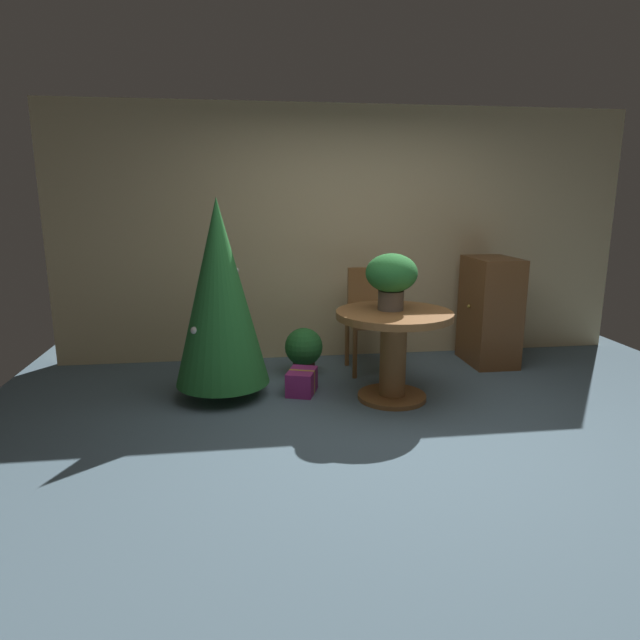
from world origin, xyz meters
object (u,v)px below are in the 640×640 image
(holiday_tree, at_px, (220,293))
(gift_box_purple, at_px, (302,382))
(wooden_chair_far, at_px, (370,313))
(wooden_cabinet, at_px, (490,311))
(round_dining_table, at_px, (393,340))
(potted_plant, at_px, (304,349))
(flower_vase, at_px, (392,276))

(holiday_tree, relative_size, gift_box_purple, 4.57)
(wooden_chair_far, bearing_deg, wooden_cabinet, 1.21)
(gift_box_purple, xyz_separation_m, wooden_cabinet, (2.01, 0.65, 0.44))
(round_dining_table, bearing_deg, potted_plant, 133.00)
(wooden_chair_far, relative_size, holiday_tree, 0.59)
(holiday_tree, bearing_deg, wooden_chair_far, 23.04)
(wooden_cabinet, bearing_deg, flower_vase, -147.00)
(flower_vase, bearing_deg, holiday_tree, 172.30)
(potted_plant, bearing_deg, round_dining_table, -47.00)
(round_dining_table, height_order, potted_plant, round_dining_table)
(round_dining_table, relative_size, wooden_chair_far, 0.96)
(flower_vase, relative_size, wooden_chair_far, 0.47)
(wooden_cabinet, height_order, potted_plant, wooden_cabinet)
(potted_plant, bearing_deg, wooden_cabinet, 4.76)
(potted_plant, bearing_deg, flower_vase, -44.95)
(wooden_chair_far, xyz_separation_m, holiday_tree, (-1.43, -0.61, 0.34))
(gift_box_purple, height_order, wooden_cabinet, wooden_cabinet)
(wooden_chair_far, distance_m, gift_box_purple, 1.08)
(flower_vase, bearing_deg, round_dining_table, -77.05)
(round_dining_table, relative_size, potted_plant, 2.08)
(round_dining_table, relative_size, flower_vase, 2.06)
(wooden_chair_far, height_order, potted_plant, wooden_chair_far)
(wooden_chair_far, bearing_deg, round_dining_table, -90.00)
(gift_box_purple, bearing_deg, wooden_chair_far, 39.82)
(wooden_chair_far, bearing_deg, gift_box_purple, -140.18)
(wooden_chair_far, relative_size, potted_plant, 2.16)
(flower_vase, relative_size, wooden_cabinet, 0.43)
(holiday_tree, xyz_separation_m, wooden_cabinet, (2.69, 0.63, -0.36))
(wooden_chair_far, xyz_separation_m, potted_plant, (-0.68, -0.13, -0.31))
(flower_vase, relative_size, potted_plant, 1.01)
(round_dining_table, height_order, flower_vase, flower_vase)
(gift_box_purple, bearing_deg, flower_vase, -13.25)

